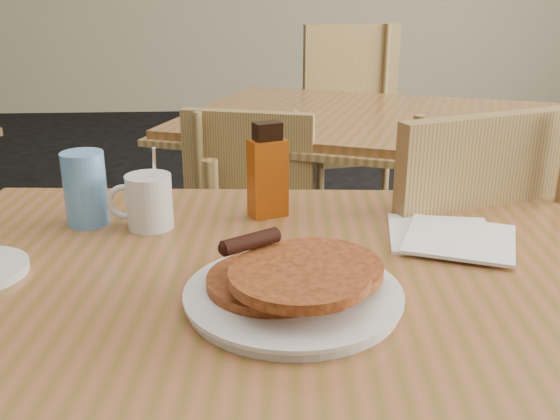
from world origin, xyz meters
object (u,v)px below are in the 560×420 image
Objects in this scene: chair_neighbor_far at (353,117)px; coffee_mug at (148,201)px; neighbor_table at (388,128)px; blue_tumbler at (85,188)px; main_table at (266,293)px; syrup_bottle at (268,173)px; chair_neighbor_near at (461,271)px; pancake_plate at (294,286)px; chair_main_far at (249,237)px.

chair_neighbor_far reaches higher than coffee_mug.
blue_tumbler is (-0.76, -0.91, 0.11)m from neighbor_table.
coffee_mug reaches higher than neighbor_table.
main_table is 1.20m from neighbor_table.
syrup_bottle reaches higher than blue_tumbler.
chair_neighbor_near is 3.11× the size of pancake_plate.
chair_main_far reaches higher than main_table.
chair_neighbor_far is 3.30× the size of pancake_plate.
syrup_bottle is at bearing -115.87° from neighbor_table.
syrup_bottle is (0.21, 0.05, 0.03)m from coffee_mug.
chair_neighbor_far reaches higher than neighbor_table.
pancake_plate is 1.97× the size of coffee_mug.
pancake_plate is 2.26× the size of blue_tumbler.
neighbor_table is at bearing 68.34° from main_table.
coffee_mug is (-0.65, -0.19, 0.25)m from chair_neighbor_near.
main_table is 1.93m from chair_neighbor_far.
blue_tumbler is at bearing 172.54° from chair_neighbor_near.
neighbor_table is 0.64m from chair_main_far.
chair_neighbor_far reaches higher than chair_neighbor_near.
coffee_mug is at bearing 176.68° from chair_neighbor_near.
chair_main_far is (-0.02, 0.74, -0.21)m from main_table.
chair_neighbor_near is (-0.02, -1.50, -0.04)m from chair_neighbor_far.
chair_neighbor_near reaches higher than chair_main_far.
chair_neighbor_near is at bearing 31.23° from coffee_mug.
neighbor_table is 11.86× the size of blue_tumbler.
pancake_plate is at bearing -150.37° from chair_neighbor_near.
syrup_bottle reaches higher than neighbor_table.
chair_neighbor_near is 6.12× the size of coffee_mug.
chair_neighbor_near is (0.01, -0.75, -0.16)m from neighbor_table.
chair_neighbor_far is 1.72m from syrup_bottle.
coffee_mug reaches higher than chair_main_far.
main_table is 1.35× the size of chair_neighbor_near.
chair_neighbor_near is at bearing -89.51° from neighbor_table.
neighbor_table is 0.99m from syrup_bottle.
main_table is 1.26× the size of chair_neighbor_far.
main_table is 0.29m from coffee_mug.
neighbor_table is 8.88× the size of syrup_bottle.
chair_main_far is at bearing 72.93° from syrup_bottle.
neighbor_table is at bearing 70.61° from coffee_mug.
pancake_plate reaches higher than neighbor_table.
neighbor_table is 1.59× the size of chair_neighbor_far.
blue_tumbler is at bearing -103.04° from chair_main_far.
blue_tumbler is at bearing 163.04° from syrup_bottle.
chair_main_far is at bearing 93.57° from pancake_plate.
chair_main_far is 0.90m from pancake_plate.
main_table is 0.26m from syrup_bottle.
chair_neighbor_far is at bearing 64.92° from blue_tumbler.
blue_tumbler is (-0.31, 0.21, 0.11)m from main_table.
blue_tumbler is (-0.78, -1.66, 0.23)m from chair_neighbor_far.
chair_main_far reaches higher than neighbor_table.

